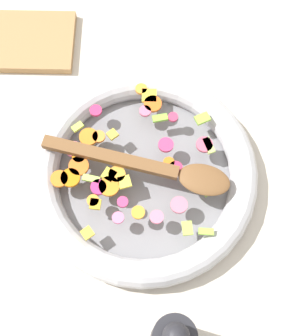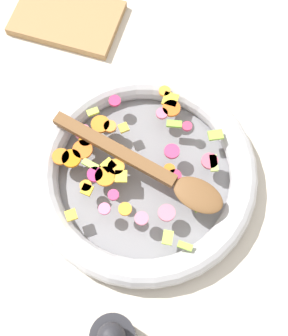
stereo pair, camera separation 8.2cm
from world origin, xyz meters
TOP-DOWN VIEW (x-y plane):
  - ground_plane at (0.00, 0.00)m, footprint 4.00×4.00m
  - skillet at (0.00, 0.00)m, footprint 0.41×0.41m
  - chopped_vegetables at (0.03, -0.01)m, footprint 0.29×0.30m
  - wooden_spoon at (-0.02, 0.00)m, footprint 0.33×0.11m
  - cutting_board at (0.26, -0.29)m, footprint 0.22×0.14m

SIDE VIEW (x-z plane):
  - ground_plane at x=0.00m, z-range 0.00..0.00m
  - cutting_board at x=0.26m, z-range 0.00..0.02m
  - skillet at x=0.00m, z-range 0.00..0.05m
  - chopped_vegetables at x=0.03m, z-range 0.05..0.06m
  - wooden_spoon at x=-0.02m, z-range 0.06..0.07m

